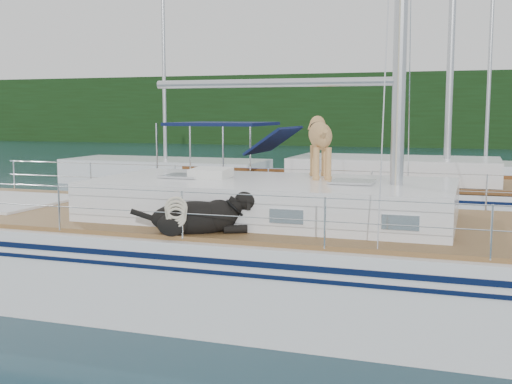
% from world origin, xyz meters
% --- Properties ---
extents(ground, '(120.00, 120.00, 0.00)m').
position_xyz_m(ground, '(0.00, 0.00, 0.00)').
color(ground, black).
rests_on(ground, ground).
extents(tree_line, '(90.00, 3.00, 6.00)m').
position_xyz_m(tree_line, '(0.00, 45.00, 3.00)').
color(tree_line, black).
rests_on(tree_line, ground).
extents(shore_bank, '(92.00, 1.00, 1.20)m').
position_xyz_m(shore_bank, '(0.00, 46.20, 0.60)').
color(shore_bank, '#595147').
rests_on(shore_bank, ground).
extents(main_sailboat, '(12.00, 3.91, 14.01)m').
position_xyz_m(main_sailboat, '(0.10, -0.00, 0.68)').
color(main_sailboat, white).
rests_on(main_sailboat, ground).
extents(neighbor_sailboat, '(11.00, 3.50, 13.30)m').
position_xyz_m(neighbor_sailboat, '(0.71, 6.64, 0.63)').
color(neighbor_sailboat, white).
rests_on(neighbor_sailboat, ground).
extents(bg_boat_west, '(8.00, 3.00, 11.65)m').
position_xyz_m(bg_boat_west, '(-8.00, 14.00, 0.45)').
color(bg_boat_west, white).
rests_on(bg_boat_west, ground).
extents(bg_boat_center, '(7.20, 3.00, 11.65)m').
position_xyz_m(bg_boat_center, '(4.00, 16.00, 0.45)').
color(bg_boat_center, white).
rests_on(bg_boat_center, ground).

